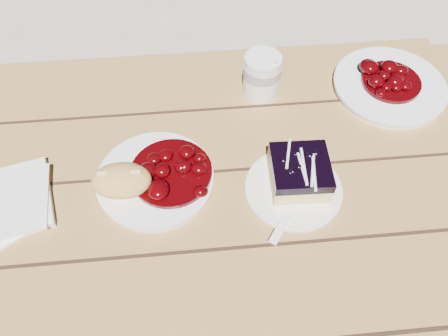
{
  "coord_description": "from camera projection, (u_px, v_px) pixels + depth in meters",
  "views": [
    {
      "loc": [
        0.09,
        -0.39,
        1.43
      ],
      "look_at": [
        0.13,
        0.04,
        0.81
      ],
      "focal_mm": 35.0,
      "sensor_mm": 36.0,
      "label": 1
    }
  ],
  "objects": [
    {
      "name": "picnic_table",
      "position": [
        165.0,
        251.0,
        0.91
      ],
      "size": [
        2.0,
        1.55,
        0.75
      ],
      "color": "olive",
      "rests_on": "ground"
    },
    {
      "name": "second_stew",
      "position": [
        393.0,
        76.0,
        0.92
      ],
      "size": [
        0.13,
        0.13,
        0.04
      ],
      "primitive_type": null,
      "color": "#3C0204",
      "rests_on": "second_plate"
    },
    {
      "name": "coffee_cup",
      "position": [
        262.0,
        76.0,
        0.91
      ],
      "size": [
        0.08,
        0.08,
        0.1
      ],
      "primitive_type": "cylinder",
      "color": "white",
      "rests_on": "picnic_table"
    },
    {
      "name": "main_plate",
      "position": [
        156.0,
        180.0,
        0.81
      ],
      "size": [
        0.21,
        0.21,
        0.02
      ],
      "primitive_type": "cylinder",
      "color": "white",
      "rests_on": "picnic_table"
    },
    {
      "name": "bread_roll",
      "position": [
        121.0,
        181.0,
        0.76
      ],
      "size": [
        0.11,
        0.08,
        0.05
      ],
      "primitive_type": "ellipsoid",
      "rotation": [
        0.0,
        0.0,
        -0.04
      ],
      "color": "#D9A453",
      "rests_on": "main_plate"
    },
    {
      "name": "napkin_stack",
      "position": [
        7.0,
        202.0,
        0.78
      ],
      "size": [
        0.18,
        0.18,
        0.01
      ],
      "primitive_type": "cube",
      "rotation": [
        0.0,
        0.0,
        0.25
      ],
      "color": "white",
      "rests_on": "picnic_table"
    },
    {
      "name": "fork_table",
      "position": [
        5.0,
        243.0,
        0.74
      ],
      "size": [
        0.15,
        0.11,
        0.0
      ],
      "primitive_type": null,
      "rotation": [
        0.0,
        0.0,
        2.17
      ],
      "color": "white",
      "rests_on": "picnic_table"
    },
    {
      "name": "second_plate",
      "position": [
        389.0,
        86.0,
        0.95
      ],
      "size": [
        0.24,
        0.24,
        0.02
      ],
      "primitive_type": "cylinder",
      "color": "white",
      "rests_on": "picnic_table"
    },
    {
      "name": "goulash_stew",
      "position": [
        170.0,
        167.0,
        0.79
      ],
      "size": [
        0.15,
        0.15,
        0.04
      ],
      "primitive_type": null,
      "color": "#3C0204",
      "rests_on": "main_plate"
    },
    {
      "name": "dessert_plate",
      "position": [
        293.0,
        190.0,
        0.8
      ],
      "size": [
        0.17,
        0.17,
        0.01
      ],
      "primitive_type": "cylinder",
      "color": "white",
      "rests_on": "picnic_table"
    },
    {
      "name": "blueberry_cake",
      "position": [
        300.0,
        172.0,
        0.78
      ],
      "size": [
        0.11,
        0.11,
        0.06
      ],
      "rotation": [
        0.0,
        0.0,
        -0.03
      ],
      "color": "#E9CD7F",
      "rests_on": "dessert_plate"
    },
    {
      "name": "ground",
      "position": [
        186.0,
        329.0,
        1.39
      ],
      "size": [
        60.0,
        60.0,
        0.0
      ],
      "primitive_type": "plane",
      "color": "#AEAA9D",
      "rests_on": "ground"
    },
    {
      "name": "fork_dessert",
      "position": [
        288.0,
        215.0,
        0.76
      ],
      "size": [
        0.11,
        0.15,
        0.0
      ],
      "primitive_type": null,
      "rotation": [
        0.0,
        0.0,
        -0.62
      ],
      "color": "white",
      "rests_on": "dessert_plate"
    }
  ]
}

